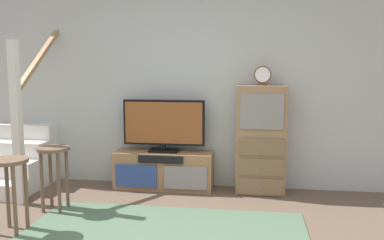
{
  "coord_description": "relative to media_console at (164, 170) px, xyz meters",
  "views": [
    {
      "loc": [
        0.76,
        -2.61,
        1.51
      ],
      "look_at": [
        0.1,
        1.88,
        0.91
      ],
      "focal_mm": 37.71,
      "sensor_mm": 36.0,
      "label": 1
    }
  ],
  "objects": [
    {
      "name": "media_console",
      "position": [
        0.0,
        0.0,
        0.0
      ],
      "size": [
        1.22,
        0.38,
        0.46
      ],
      "color": "#997047",
      "rests_on": "ground_plane"
    },
    {
      "name": "television",
      "position": [
        -0.0,
        0.02,
        0.58
      ],
      "size": [
        1.02,
        0.22,
        0.65
      ],
      "color": "black",
      "rests_on": "media_console"
    },
    {
      "name": "back_wall",
      "position": [
        0.3,
        0.27,
        1.12
      ],
      "size": [
        6.4,
        0.12,
        2.7
      ],
      "primitive_type": "cube",
      "color": "#B2B7B2",
      "rests_on": "ground_plane"
    },
    {
      "name": "bar_stool_near",
      "position": [
        -1.09,
        -1.52,
        0.28
      ],
      "size": [
        0.34,
        0.34,
        0.69
      ],
      "color": "brown",
      "rests_on": "ground_plane"
    },
    {
      "name": "staircase",
      "position": [
        -1.94,
        0.01,
        0.14
      ],
      "size": [
        1.0,
        1.36,
        2.2
      ],
      "color": "silver",
      "rests_on": "ground_plane"
    },
    {
      "name": "desk_clock",
      "position": [
        1.19,
        -0.0,
        1.18
      ],
      "size": [
        0.2,
        0.08,
        0.23
      ],
      "color": "#4C3823",
      "rests_on": "side_cabinet"
    },
    {
      "name": "bar_stool_far",
      "position": [
        -0.98,
        -0.92,
        0.28
      ],
      "size": [
        0.34,
        0.34,
        0.68
      ],
      "color": "brown",
      "rests_on": "ground_plane"
    },
    {
      "name": "side_cabinet",
      "position": [
        1.19,
        0.01,
        0.41
      ],
      "size": [
        0.58,
        0.38,
        1.3
      ],
      "color": "#93704C",
      "rests_on": "ground_plane"
    }
  ]
}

